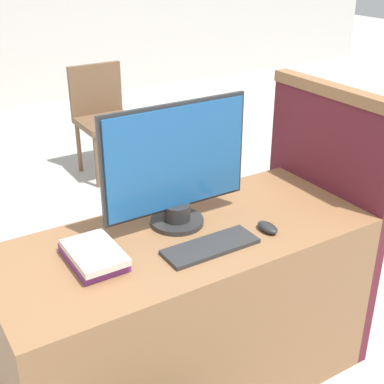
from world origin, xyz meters
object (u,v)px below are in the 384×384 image
(monitor, at_px, (176,167))
(far_chair, at_px, (103,113))
(book_stack, at_px, (94,255))
(keyboard, at_px, (210,247))
(mouse, at_px, (267,227))

(monitor, relative_size, far_chair, 0.70)
(monitor, bearing_deg, book_stack, -167.09)
(keyboard, bearing_deg, book_stack, 160.58)
(keyboard, bearing_deg, far_chair, 75.70)
(monitor, bearing_deg, far_chair, 74.14)
(keyboard, height_order, far_chair, far_chair)
(keyboard, relative_size, far_chair, 0.41)
(monitor, relative_size, book_stack, 2.21)
(book_stack, bearing_deg, monitor, 12.91)
(mouse, relative_size, book_stack, 0.37)
(keyboard, distance_m, mouse, 0.26)
(mouse, relative_size, far_chair, 0.12)
(keyboard, height_order, mouse, mouse)
(monitor, distance_m, keyboard, 0.33)
(keyboard, distance_m, book_stack, 0.42)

